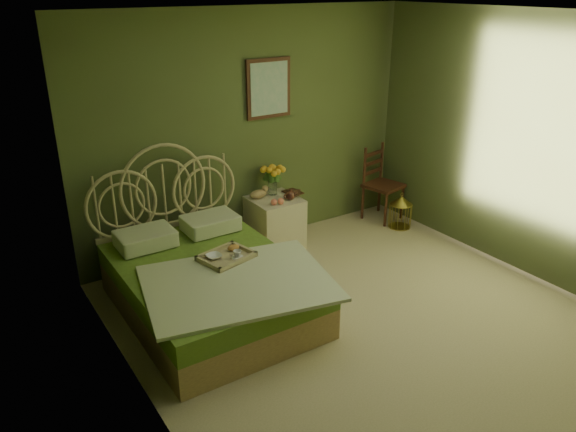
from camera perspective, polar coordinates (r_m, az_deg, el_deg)
floor at (r=5.07m, az=9.44°, el=-11.47°), size 4.50×4.50×0.00m
ceiling at (r=4.21m, az=11.83°, el=19.26°), size 4.50×4.50×0.00m
wall_back at (r=6.21m, az=-3.86°, el=8.55°), size 4.00×0.00×4.00m
wall_left at (r=3.50m, az=-14.27°, el=-3.84°), size 0.00×4.50×4.50m
wall_right at (r=5.98m, az=24.77°, el=5.90°), size 0.00×4.50×4.50m
wall_art at (r=6.21m, az=-1.98°, el=12.82°), size 0.54×0.04×0.64m
bed at (r=5.20m, az=-8.11°, el=-6.55°), size 1.73×2.19×1.36m
nightstand at (r=6.35m, az=-1.37°, el=-0.05°), size 0.53×0.53×1.01m
chair at (r=7.19m, az=9.31°, el=3.80°), size 0.49×0.49×0.94m
birdcage at (r=7.03m, az=11.35°, el=0.40°), size 0.27×0.27×0.41m
book_lower at (r=6.36m, az=-0.09°, el=2.24°), size 0.18×0.23×0.02m
book_upper at (r=6.35m, az=-0.09°, el=2.40°), size 0.24×0.25×0.02m
cereal_bowl at (r=5.09m, az=-7.54°, el=-4.09°), size 0.14×0.14×0.03m
coffee_cup at (r=5.06m, az=-5.17°, el=-3.89°), size 0.09×0.09×0.07m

